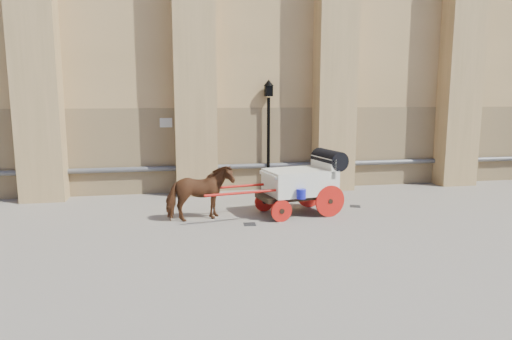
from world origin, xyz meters
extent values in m
plane|color=slate|center=(0.00, 0.00, 0.00)|extent=(90.00, 90.00, 0.00)
cube|color=olive|center=(2.00, 4.15, 1.50)|extent=(44.00, 0.35, 3.00)
cylinder|color=#59595B|center=(2.00, 3.88, 0.90)|extent=(42.00, 0.18, 0.18)
cube|color=beige|center=(-2.00, 3.97, 2.50)|extent=(0.42, 0.04, 0.32)
imported|color=brown|center=(-1.12, 0.13, 0.76)|extent=(1.94, 1.20, 1.53)
cube|color=black|center=(1.68, 0.30, 0.55)|extent=(2.36, 1.39, 0.12)
cube|color=silver|center=(1.78, 0.31, 0.96)|extent=(2.11, 1.58, 0.71)
cube|color=silver|center=(2.53, 0.45, 1.36)|extent=(0.37, 1.27, 0.55)
cube|color=silver|center=(0.94, 0.16, 1.21)|extent=(0.54, 1.15, 0.10)
cylinder|color=black|center=(2.73, 0.48, 1.56)|extent=(0.78, 1.34, 0.56)
cylinder|color=red|center=(2.54, -0.19, 0.45)|extent=(0.90, 0.22, 0.91)
cylinder|color=red|center=(2.32, 1.05, 0.45)|extent=(0.90, 0.22, 0.91)
cylinder|color=red|center=(1.05, -0.45, 0.30)|extent=(0.61, 0.17, 0.60)
cylinder|color=red|center=(0.83, 0.78, 0.30)|extent=(0.61, 0.17, 0.60)
cylinder|color=red|center=(0.13, -0.45, 0.86)|extent=(2.39, 0.50, 0.07)
cylinder|color=red|center=(-0.03, 0.45, 0.86)|extent=(2.39, 0.50, 0.07)
cylinder|color=#181CB8|center=(1.61, -0.43, 0.76)|extent=(0.26, 0.26, 0.26)
cylinder|color=black|center=(1.61, 3.77, 1.68)|extent=(0.11, 0.11, 3.36)
cone|color=black|center=(1.61, 3.77, 0.17)|extent=(0.34, 0.34, 0.34)
cube|color=black|center=(1.61, 3.77, 3.60)|extent=(0.26, 0.26, 0.39)
cone|color=black|center=(1.61, 3.77, 3.88)|extent=(0.37, 0.37, 0.22)
cube|color=black|center=(0.15, -0.56, 0.01)|extent=(0.34, 0.34, 0.01)
cube|color=black|center=(3.75, 0.83, 0.01)|extent=(0.42, 0.42, 0.01)
camera|label=1|loc=(-1.90, -12.23, 3.39)|focal=32.00mm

